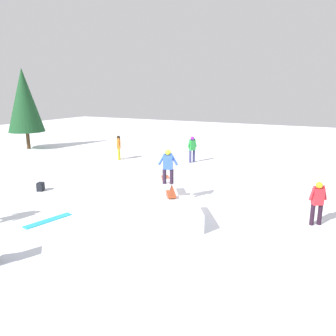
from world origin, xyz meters
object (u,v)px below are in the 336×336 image
object	(u,v)px
rail_feature	(168,187)
bystander_red	(318,201)
loose_snowboard_cyan	(48,220)
pine_tree_far	(24,100)
bystander_orange	(119,146)
backpack_on_snow	(41,187)
bystander_green	(192,148)
main_rider_on_rail	(168,167)

from	to	relation	value
rail_feature	bystander_red	xyz separation A→B (m)	(0.30, -4.84, 0.15)
loose_snowboard_cyan	pine_tree_far	distance (m)	14.63
rail_feature	bystander_orange	world-z (taller)	bystander_orange
backpack_on_snow	bystander_orange	bearing A→B (deg)	-15.77
rail_feature	loose_snowboard_cyan	size ratio (longest dim) A/B	1.54
bystander_orange	bystander_green	bearing A→B (deg)	75.25
bystander_red	rail_feature	bearing A→B (deg)	150.39
bystander_green	loose_snowboard_cyan	world-z (taller)	bystander_green
pine_tree_far	loose_snowboard_cyan	bearing A→B (deg)	-128.21
backpack_on_snow	main_rider_on_rail	bearing A→B (deg)	-101.64
backpack_on_snow	pine_tree_far	world-z (taller)	pine_tree_far
bystander_green	backpack_on_snow	size ratio (longest dim) A/B	4.30
loose_snowboard_cyan	bystander_green	bearing A→B (deg)	9.18
bystander_green	loose_snowboard_cyan	xyz separation A→B (m)	(-9.90, 0.64, -0.81)
bystander_green	loose_snowboard_cyan	size ratio (longest dim) A/B	0.95
bystander_orange	bystander_red	bearing A→B (deg)	32.79
bystander_red	loose_snowboard_cyan	size ratio (longest dim) A/B	0.87
main_rider_on_rail	bystander_orange	world-z (taller)	main_rider_on_rail
bystander_red	bystander_green	bearing A→B (deg)	103.26
bystander_red	bystander_orange	world-z (taller)	bystander_orange
bystander_red	main_rider_on_rail	bearing A→B (deg)	150.39
rail_feature	main_rider_on_rail	world-z (taller)	main_rider_on_rail
backpack_on_snow	pine_tree_far	bearing A→B (deg)	29.42
main_rider_on_rail	bystander_red	bearing A→B (deg)	-106.88
bystander_green	pine_tree_far	distance (m)	12.15
main_rider_on_rail	backpack_on_snow	world-z (taller)	main_rider_on_rail
rail_feature	backpack_on_snow	distance (m)	5.37
rail_feature	bystander_orange	distance (m)	8.16
bystander_green	main_rider_on_rail	bearing A→B (deg)	46.27
bystander_red	bystander_green	xyz separation A→B (m)	(6.44, 6.76, 0.07)
pine_tree_far	main_rider_on_rail	bearing A→B (deg)	-112.34
main_rider_on_rail	bystander_green	bearing A→B (deg)	-4.46
rail_feature	main_rider_on_rail	xyz separation A→B (m)	(0.00, 0.00, 0.72)
bystander_orange	pine_tree_far	distance (m)	8.14
main_rider_on_rail	bystander_green	distance (m)	7.03
bystander_orange	loose_snowboard_cyan	xyz separation A→B (m)	(-8.66, -3.46, -0.78)
rail_feature	bystander_green	bearing A→B (deg)	-16.70
main_rider_on_rail	pine_tree_far	distance (m)	15.02
main_rider_on_rail	pine_tree_far	bearing A→B (deg)	47.27
bystander_red	bystander_orange	xyz separation A→B (m)	(5.20, 10.87, 0.04)
bystander_red	pine_tree_far	size ratio (longest dim) A/B	0.25
bystander_orange	loose_snowboard_cyan	bearing A→B (deg)	-9.88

